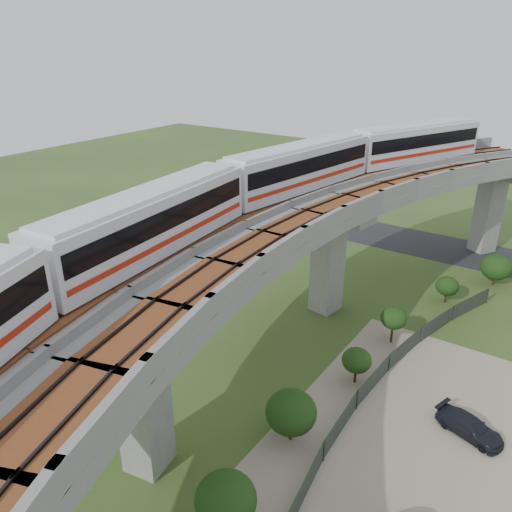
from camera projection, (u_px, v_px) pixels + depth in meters
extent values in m
plane|color=#354F1F|center=(247.00, 364.00, 35.80)|extent=(160.00, 160.00, 0.00)
cube|color=gray|center=(435.00, 469.00, 27.01)|extent=(18.00, 26.00, 0.04)
cube|color=#232326|center=(395.00, 238.00, 58.45)|extent=(60.00, 8.00, 0.03)
cube|color=#99968E|center=(488.00, 214.00, 53.39)|extent=(2.86, 2.93, 8.40)
cube|color=#99968E|center=(496.00, 170.00, 51.47)|extent=(7.21, 5.74, 1.20)
cube|color=#99968E|center=(328.00, 264.00, 41.51)|extent=(2.35, 2.51, 8.40)
cube|color=#99968E|center=(331.00, 209.00, 39.59)|extent=(7.31, 3.58, 1.20)
cube|color=#99968E|center=(144.00, 402.00, 25.77)|extent=(2.35, 2.51, 8.40)
cube|color=#99968E|center=(134.00, 322.00, 23.85)|extent=(7.31, 3.58, 1.20)
cube|color=gray|center=(455.00, 166.00, 48.62)|extent=(16.42, 20.91, 0.80)
cube|color=gray|center=(423.00, 149.00, 51.70)|extent=(8.66, 17.08, 1.00)
cube|color=gray|center=(495.00, 166.00, 44.82)|extent=(8.66, 17.08, 1.00)
cube|color=brown|center=(438.00, 157.00, 50.20)|extent=(10.68, 18.08, 0.12)
cube|color=black|center=(438.00, 156.00, 50.15)|extent=(9.69, 17.59, 0.12)
cube|color=brown|center=(475.00, 166.00, 46.68)|extent=(10.68, 18.08, 0.12)
cube|color=black|center=(475.00, 165.00, 46.63)|extent=(9.69, 17.59, 0.12)
cube|color=gray|center=(322.00, 201.00, 38.32)|extent=(11.77, 20.03, 0.80)
cube|color=gray|center=(280.00, 179.00, 40.66)|extent=(3.22, 18.71, 1.00)
cube|color=gray|center=(372.00, 201.00, 35.26)|extent=(3.22, 18.71, 1.00)
cube|color=brown|center=(300.00, 189.00, 39.52)|extent=(5.44, 19.05, 0.12)
cube|color=black|center=(300.00, 188.00, 39.47)|extent=(4.35, 18.88, 0.12)
cube|color=brown|center=(346.00, 201.00, 36.76)|extent=(5.44, 19.05, 0.12)
cube|color=black|center=(347.00, 199.00, 36.71)|extent=(4.35, 18.88, 0.12)
cube|color=gray|center=(149.00, 292.00, 24.54)|extent=(11.77, 20.03, 0.80)
cube|color=gray|center=(80.00, 260.00, 25.89)|extent=(3.22, 18.71, 1.00)
cube|color=gray|center=(225.00, 293.00, 22.47)|extent=(3.22, 18.71, 1.00)
cube|color=brown|center=(113.00, 275.00, 25.23)|extent=(5.44, 19.05, 0.12)
cube|color=black|center=(113.00, 273.00, 25.18)|extent=(4.35, 18.88, 0.12)
cube|color=brown|center=(186.00, 293.00, 23.48)|extent=(5.44, 19.05, 0.12)
cube|color=black|center=(186.00, 290.00, 23.43)|extent=(4.35, 18.88, 0.12)
cube|color=silver|center=(151.00, 222.00, 27.20)|extent=(4.18, 15.19, 3.20)
cube|color=silver|center=(148.00, 192.00, 26.51)|extent=(3.57, 14.39, 0.22)
cube|color=black|center=(150.00, 214.00, 27.01)|extent=(4.18, 14.60, 1.15)
cube|color=red|center=(152.00, 235.00, 27.50)|extent=(4.18, 14.60, 0.30)
cube|color=black|center=(153.00, 247.00, 27.78)|extent=(3.16, 12.88, 0.28)
cube|color=silver|center=(300.00, 168.00, 38.73)|extent=(4.92, 15.24, 3.20)
cube|color=silver|center=(300.00, 146.00, 38.05)|extent=(4.28, 14.41, 0.22)
cube|color=black|center=(300.00, 162.00, 38.55)|extent=(4.89, 14.65, 1.15)
cube|color=red|center=(299.00, 177.00, 39.03)|extent=(4.89, 14.65, 0.30)
cube|color=black|center=(299.00, 186.00, 39.32)|extent=(3.80, 12.89, 0.28)
cube|color=silver|center=(416.00, 143.00, 47.83)|extent=(8.35, 14.86, 3.20)
cube|color=silver|center=(418.00, 125.00, 47.15)|extent=(7.56, 13.96, 0.22)
cube|color=black|center=(417.00, 138.00, 47.65)|extent=(8.17, 14.33, 1.15)
cube|color=red|center=(415.00, 151.00, 48.14)|extent=(8.17, 14.33, 0.30)
cube|color=black|center=(414.00, 158.00, 48.42)|extent=(6.73, 12.48, 0.28)
cylinder|color=#2D382D|center=(488.00, 296.00, 43.71)|extent=(0.08, 0.08, 1.50)
cube|color=#2D382D|center=(471.00, 304.00, 42.41)|extent=(1.69, 4.77, 1.40)
cylinder|color=#2D382D|center=(455.00, 312.00, 41.03)|extent=(0.08, 0.08, 1.50)
cube|color=#2D382D|center=(438.00, 323.00, 39.56)|extent=(1.23, 4.91, 1.40)
cylinder|color=#2D382D|center=(422.00, 334.00, 38.01)|extent=(0.08, 0.08, 1.50)
cube|color=#2D382D|center=(406.00, 347.00, 36.39)|extent=(0.75, 4.99, 1.40)
cylinder|color=#2D382D|center=(390.00, 363.00, 34.69)|extent=(0.08, 0.08, 1.50)
cube|color=#2D382D|center=(374.00, 380.00, 32.92)|extent=(0.27, 5.04, 1.40)
cylinder|color=#2D382D|center=(357.00, 400.00, 31.08)|extent=(0.08, 0.08, 1.50)
cube|color=#2D382D|center=(341.00, 424.00, 29.19)|extent=(0.27, 5.04, 1.40)
cylinder|color=#2D382D|center=(324.00, 451.00, 27.23)|extent=(0.08, 0.08, 1.50)
cube|color=#2D382D|center=(307.00, 484.00, 25.23)|extent=(0.75, 4.99, 1.40)
cylinder|color=#382314|center=(493.00, 280.00, 47.06)|extent=(0.18, 0.18, 1.03)
ellipsoid|color=#153310|center=(496.00, 267.00, 46.51)|extent=(2.83, 2.83, 2.41)
cylinder|color=#382314|center=(445.00, 297.00, 43.97)|extent=(0.18, 0.18, 1.02)
ellipsoid|color=#153310|center=(447.00, 286.00, 43.53)|extent=(1.99, 1.99, 1.69)
cylinder|color=#382314|center=(392.00, 334.00, 38.04)|extent=(0.18, 0.18, 1.56)
ellipsoid|color=#153310|center=(394.00, 318.00, 37.49)|extent=(1.99, 1.99, 1.69)
cylinder|color=#382314|center=(355.00, 375.00, 33.64)|extent=(0.18, 0.18, 1.21)
ellipsoid|color=#153310|center=(357.00, 360.00, 33.16)|extent=(1.98, 1.98, 1.68)
cylinder|color=#382314|center=(290.00, 432.00, 28.85)|extent=(0.18, 0.18, 1.12)
ellipsoid|color=#153310|center=(291.00, 412.00, 28.27)|extent=(2.95, 2.95, 2.51)
ellipsoid|color=#153310|center=(226.00, 500.00, 22.26)|extent=(2.84, 2.84, 2.41)
imported|color=black|center=(470.00, 427.00, 29.15)|extent=(4.26, 2.72, 1.15)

